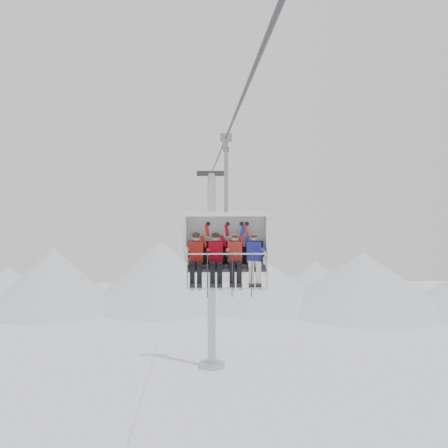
{
  "coord_description": "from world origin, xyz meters",
  "views": [
    {
      "loc": [
        -0.62,
        -16.08,
        11.78
      ],
      "look_at": [
        0.0,
        0.0,
        10.97
      ],
      "focal_mm": 45.0,
      "sensor_mm": 36.0,
      "label": 1
    }
  ],
  "objects_px": {
    "chairlift_carrier": "(226,239)",
    "skier_center_right": "(235,257)",
    "skier_far_left": "(196,257)",
    "skier_far_right": "(254,257)",
    "skier_center_left": "(216,257)",
    "lift_tower_right": "(212,284)"
  },
  "relations": [
    {
      "from": "skier_center_left",
      "to": "skier_far_left",
      "type": "bearing_deg",
      "value": 180.0
    },
    {
      "from": "skier_far_left",
      "to": "skier_far_right",
      "type": "relative_size",
      "value": 1.0
    },
    {
      "from": "chairlift_carrier",
      "to": "skier_center_left",
      "type": "distance_m",
      "value": 0.62
    },
    {
      "from": "lift_tower_right",
      "to": "skier_center_left",
      "type": "bearing_deg",
      "value": -90.67
    },
    {
      "from": "lift_tower_right",
      "to": "skier_center_right",
      "type": "xyz_separation_m",
      "value": [
        0.23,
        -23.54,
        4.4
      ]
    },
    {
      "from": "skier_far_right",
      "to": "skier_center_left",
      "type": "bearing_deg",
      "value": 180.0
    },
    {
      "from": "lift_tower_right",
      "to": "skier_center_right",
      "type": "relative_size",
      "value": 7.99
    },
    {
      "from": "skier_far_left",
      "to": "skier_center_left",
      "type": "relative_size",
      "value": 1.0
    },
    {
      "from": "chairlift_carrier",
      "to": "skier_center_left",
      "type": "bearing_deg",
      "value": -131.98
    },
    {
      "from": "skier_center_left",
      "to": "skier_center_right",
      "type": "height_order",
      "value": "same"
    },
    {
      "from": "skier_center_left",
      "to": "skier_center_right",
      "type": "xyz_separation_m",
      "value": [
        0.5,
        0.0,
        0.0
      ]
    },
    {
      "from": "skier_center_left",
      "to": "skier_far_right",
      "type": "bearing_deg",
      "value": 0.0
    },
    {
      "from": "skier_far_left",
      "to": "skier_center_right",
      "type": "relative_size",
      "value": 1.0
    },
    {
      "from": "lift_tower_right",
      "to": "skier_far_right",
      "type": "xyz_separation_m",
      "value": [
        0.72,
        -23.54,
        4.4
      ]
    },
    {
      "from": "chairlift_carrier",
      "to": "skier_center_right",
      "type": "relative_size",
      "value": 2.36
    },
    {
      "from": "chairlift_carrier",
      "to": "skier_center_left",
      "type": "xyz_separation_m",
      "value": [
        -0.27,
        -0.3,
        -0.46
      ]
    },
    {
      "from": "skier_far_left",
      "to": "skier_center_left",
      "type": "bearing_deg",
      "value": 0.0
    },
    {
      "from": "skier_far_left",
      "to": "skier_far_right",
      "type": "xyz_separation_m",
      "value": [
        1.51,
        0.0,
        0.0
      ]
    },
    {
      "from": "skier_center_left",
      "to": "skier_center_right",
      "type": "bearing_deg",
      "value": 0.0
    },
    {
      "from": "skier_far_left",
      "to": "skier_far_right",
      "type": "distance_m",
      "value": 1.51
    },
    {
      "from": "chairlift_carrier",
      "to": "skier_far_right",
      "type": "distance_m",
      "value": 0.91
    },
    {
      "from": "skier_center_right",
      "to": "skier_far_left",
      "type": "bearing_deg",
      "value": 180.0
    }
  ]
}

